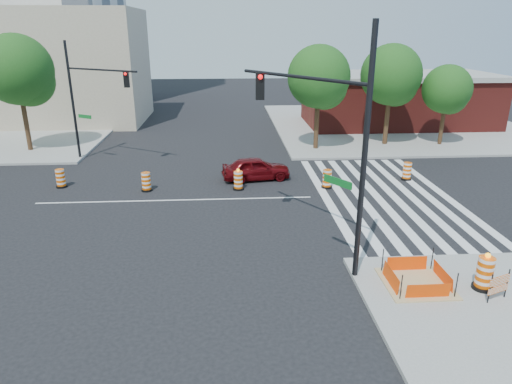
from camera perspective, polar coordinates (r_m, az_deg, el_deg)
ground at (r=23.76m, az=-10.04°, el=-1.01°), size 120.00×120.00×0.00m
sidewalk_ne at (r=43.69m, az=17.00°, el=8.07°), size 22.00×22.00×0.15m
crosswalk_east at (r=25.00m, az=15.75°, el=-0.40°), size 6.75×13.50×0.01m
lane_centerline at (r=23.76m, az=-10.04°, el=-1.00°), size 14.00×0.12×0.01m
excavation_pit at (r=16.63m, az=19.39°, el=-10.58°), size 2.20×2.20×0.90m
brick_storefront at (r=43.33m, az=17.30°, el=10.97°), size 16.50×8.50×4.60m
beige_midrise at (r=46.59m, az=-22.87°, el=14.23°), size 14.00×10.00×10.00m
red_coupe at (r=26.42m, az=0.00°, el=2.96°), size 4.11×2.16×1.33m
signal_pole_se at (r=16.00m, az=8.68°, el=8.21°), size 3.72×5.36×8.44m
signal_pole_nw at (r=31.04m, az=-20.18°, el=11.73°), size 4.91×3.04×7.48m
pit_drum at (r=16.99m, az=26.65°, el=-9.15°), size 0.67×0.67×1.32m
barricade at (r=16.53m, az=28.10°, el=-10.17°), size 0.82×0.35×1.01m
tree_north_b at (r=35.65m, az=-27.55°, el=12.97°), size 4.74×4.74×8.06m
tree_north_c at (r=32.60m, az=7.89°, el=13.66°), size 4.32×4.32×7.35m
tree_north_d at (r=35.00m, az=16.56°, el=13.48°), size 4.33×4.33×7.36m
tree_north_e at (r=36.37m, az=22.76°, el=11.46°), size 3.49×3.49×5.93m
median_drum_1 at (r=27.38m, az=-23.22°, el=1.52°), size 0.60×0.60×1.02m
median_drum_2 at (r=25.30m, az=-13.55°, el=1.18°), size 0.60×0.60×1.02m
median_drum_3 at (r=24.81m, az=-2.23°, el=1.39°), size 0.60×0.60×1.18m
median_drum_4 at (r=25.38m, az=8.87°, el=1.56°), size 0.60×0.60×1.02m
median_drum_5 at (r=27.84m, az=18.35°, el=2.42°), size 0.60×0.60×1.02m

